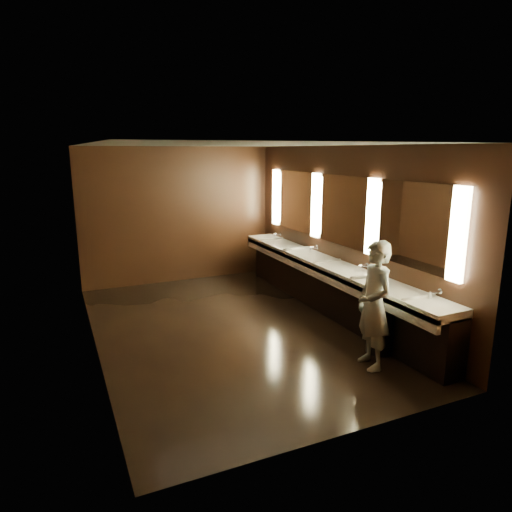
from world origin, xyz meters
The scene contains 10 objects.
floor centered at (0.00, 0.00, 0.00)m, with size 6.00×6.00×0.00m, color black.
ceiling centered at (0.00, 0.00, 2.80)m, with size 4.00×6.00×0.02m, color #2D2D2B.
wall_back centered at (0.00, 3.00, 1.40)m, with size 4.00×0.02×2.80m, color black.
wall_front centered at (0.00, -3.00, 1.40)m, with size 4.00×0.02×2.80m, color black.
wall_left centered at (-2.00, 0.00, 1.40)m, with size 0.02×6.00×2.80m, color black.
wall_right centered at (2.00, 0.00, 1.40)m, with size 0.02×6.00×2.80m, color black.
sink_counter centered at (1.79, 0.00, 0.50)m, with size 0.55×5.40×1.01m.
mirror_band centered at (1.98, 0.00, 1.75)m, with size 0.06×5.03×1.15m.
person centered at (1.19, -1.91, 0.83)m, with size 0.60×0.40×1.65m, color #86BCC8.
trash_bin centered at (1.58, -1.62, 0.30)m, with size 0.38×0.38×0.59m, color black.
Camera 1 is at (-2.40, -6.26, 2.73)m, focal length 32.00 mm.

